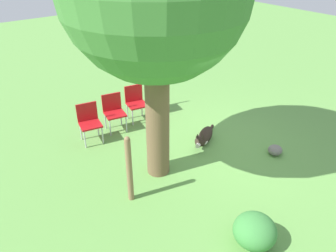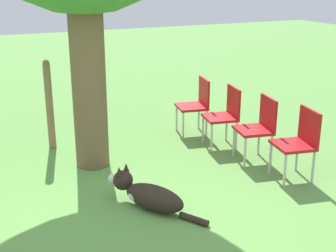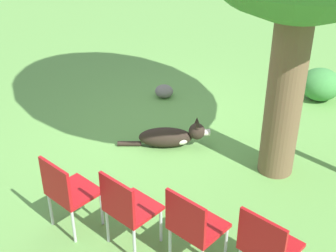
% 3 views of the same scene
% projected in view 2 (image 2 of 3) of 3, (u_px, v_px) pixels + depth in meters
% --- Properties ---
extents(ground_plane, '(30.00, 30.00, 0.00)m').
position_uv_depth(ground_plane, '(113.00, 201.00, 5.05)').
color(ground_plane, '#609947').
extents(dog, '(0.73, 1.08, 0.40)m').
position_uv_depth(dog, '(148.00, 195.00, 4.88)').
color(dog, '#2D231C').
rests_on(dog, ground_plane).
extents(fence_post, '(0.10, 0.10, 1.25)m').
position_uv_depth(fence_post, '(49.00, 104.00, 6.39)').
color(fence_post, '#846647').
rests_on(fence_post, ground_plane).
extents(red_chair_0, '(0.49, 0.51, 0.85)m').
position_uv_depth(red_chair_0, '(299.00, 139.00, 5.48)').
color(red_chair_0, '#B21419').
rests_on(red_chair_0, ground_plane).
extents(red_chair_1, '(0.49, 0.51, 0.85)m').
position_uv_depth(red_chair_1, '(259.00, 125.00, 6.00)').
color(red_chair_1, '#B21419').
rests_on(red_chair_1, ground_plane).
extents(red_chair_2, '(0.49, 0.51, 0.85)m').
position_uv_depth(red_chair_2, '(225.00, 112.00, 6.52)').
color(red_chair_2, '#B21419').
rests_on(red_chair_2, ground_plane).
extents(red_chair_3, '(0.49, 0.51, 0.85)m').
position_uv_depth(red_chair_3, '(197.00, 102.00, 7.04)').
color(red_chair_3, '#B21419').
rests_on(red_chair_3, ground_plane).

